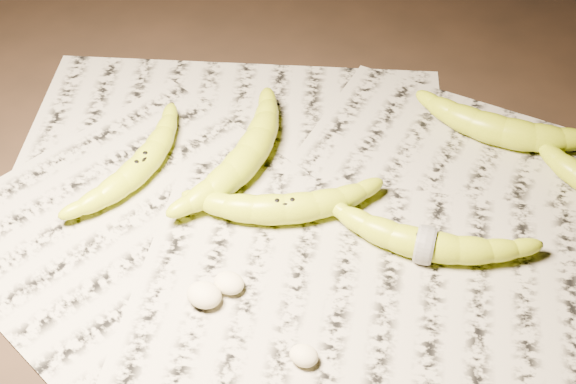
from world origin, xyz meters
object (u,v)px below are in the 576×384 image
at_px(banana_left_a, 141,164).
at_px(banana_left_b, 248,155).
at_px(banana_taped, 425,243).
at_px(banana_upper_a, 504,129).
at_px(banana_center, 285,207).

height_order(banana_left_a, banana_left_b, banana_left_b).
xyz_separation_m(banana_taped, banana_upper_a, (0.03, 0.22, 0.00)).
height_order(banana_left_b, banana_taped, banana_left_b).
bearing_deg(banana_upper_a, banana_center, -132.91).
distance_m(banana_left_b, banana_center, 0.10).
height_order(banana_left_a, banana_center, banana_center).
relative_size(banana_center, banana_taped, 0.94).
xyz_separation_m(banana_left_a, banana_upper_a, (0.39, 0.25, 0.00)).
xyz_separation_m(banana_center, banana_upper_a, (0.20, 0.24, 0.00)).
bearing_deg(banana_taped, banana_left_b, 161.42).
height_order(banana_center, banana_taped, banana_center).
relative_size(banana_taped, banana_upper_a, 1.03).
distance_m(banana_left_b, banana_taped, 0.25).
bearing_deg(banana_left_a, banana_center, -83.74).
xyz_separation_m(banana_left_b, banana_upper_a, (0.28, 0.18, -0.00)).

